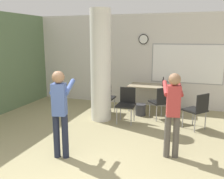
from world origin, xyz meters
TOP-DOWN VIEW (x-y plane):
  - wall_back at (0.03, 5.06)m, footprint 8.00×0.15m
  - support_pillar at (-0.65, 3.25)m, footprint 0.52×0.52m
  - folding_table at (0.50, 4.50)m, footprint 1.41×0.75m
  - bottle_on_table at (0.78, 4.45)m, footprint 0.07×0.07m
  - waste_bin at (0.25, 3.92)m, footprint 0.29×0.29m
  - chair_mid_room at (1.72, 3.27)m, footprint 0.62×0.62m
  - chair_table_left at (-0.70, 3.73)m, footprint 0.45×0.45m
  - chair_table_front at (0.03, 3.26)m, footprint 0.46×0.46m
  - chair_table_right at (0.82, 3.73)m, footprint 0.62×0.62m
  - person_playing_side at (1.29, 1.71)m, footprint 0.42×0.59m
  - person_playing_front at (-0.57, 1.07)m, footprint 0.43×0.61m

SIDE VIEW (x-z plane):
  - waste_bin at x=0.25m, z-range 0.00..0.31m
  - chair_mid_room at x=1.72m, z-range 0.08..0.95m
  - chair_table_left at x=-0.70m, z-range 0.08..0.95m
  - chair_table_front at x=0.03m, z-range 0.08..0.95m
  - chair_table_right at x=0.82m, z-range 0.08..0.95m
  - folding_table at x=0.50m, z-range 0.32..1.06m
  - bottle_on_table at x=0.78m, z-range 0.71..0.98m
  - person_playing_side at x=1.29m, z-range 0.14..1.66m
  - person_playing_front at x=-0.57m, z-range 0.14..1.70m
  - wall_back at x=0.03m, z-range 0.00..2.80m
  - support_pillar at x=-0.65m, z-range 0.00..2.80m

